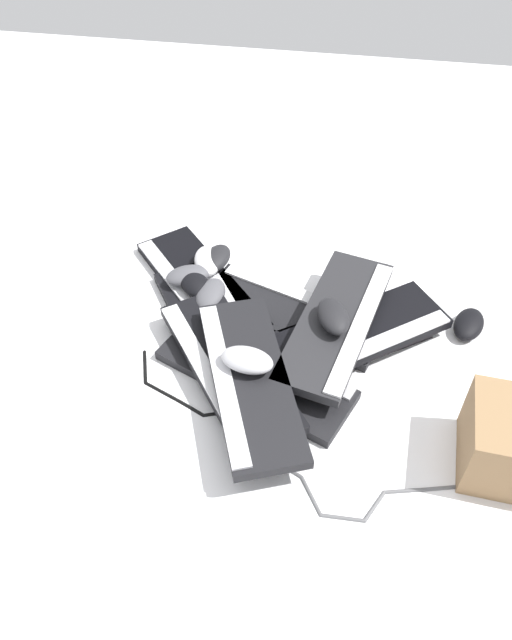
# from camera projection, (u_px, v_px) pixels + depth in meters

# --- Properties ---
(ground_plane) EXTENTS (3.20, 3.20, 0.00)m
(ground_plane) POSITION_uv_depth(u_px,v_px,m) (259.00, 339.00, 1.46)
(ground_plane) COLOR white
(keyboard_0) EXTENTS (0.31, 0.46, 0.03)m
(keyboard_0) POSITION_uv_depth(u_px,v_px,m) (256.00, 374.00, 1.37)
(keyboard_0) COLOR black
(keyboard_0) RESTS_ON ground
(keyboard_1) EXTENTS (0.37, 0.45, 0.03)m
(keyboard_1) POSITION_uv_depth(u_px,v_px,m) (335.00, 342.00, 1.43)
(keyboard_1) COLOR black
(keyboard_1) RESTS_ON ground
(keyboard_2) EXTENTS (0.29, 0.46, 0.03)m
(keyboard_2) POSITION_uv_depth(u_px,v_px,m) (292.00, 313.00, 1.50)
(keyboard_2) COLOR black
(keyboard_2) RESTS_ON ground
(keyboard_3) EXTENTS (0.43, 0.40, 0.03)m
(keyboard_3) POSITION_uv_depth(u_px,v_px,m) (200.00, 285.00, 1.56)
(keyboard_3) COLOR black
(keyboard_3) RESTS_ON ground
(keyboard_4) EXTENTS (0.45, 0.37, 0.03)m
(keyboard_4) POSITION_uv_depth(u_px,v_px,m) (214.00, 326.00, 1.47)
(keyboard_4) COLOR black
(keyboard_4) RESTS_ON ground
(keyboard_5) EXTENTS (0.44, 0.38, 0.03)m
(keyboard_5) POSITION_uv_depth(u_px,v_px,m) (228.00, 366.00, 1.34)
(keyboard_5) COLOR black
(keyboard_5) RESTS_ON keyboard_0
(keyboard_6) EXTENTS (0.38, 0.44, 0.03)m
(keyboard_6) POSITION_uv_depth(u_px,v_px,m) (355.00, 335.00, 1.40)
(keyboard_6) COLOR black
(keyboard_6) RESTS_ON keyboard_1
(keyboard_7) EXTENTS (0.46, 0.30, 0.03)m
(keyboard_7) POSITION_uv_depth(u_px,v_px,m) (249.00, 379.00, 1.28)
(keyboard_7) COLOR black
(keyboard_7) RESTS_ON keyboard_5
(keyboard_8) EXTENTS (0.46, 0.25, 0.03)m
(keyboard_8) POSITION_uv_depth(u_px,v_px,m) (337.00, 321.00, 1.39)
(keyboard_8) COLOR #232326
(keyboard_8) RESTS_ON keyboard_6
(mouse_0) EXTENTS (0.12, 0.09, 0.04)m
(mouse_0) POSITION_uv_depth(u_px,v_px,m) (216.00, 259.00, 1.58)
(mouse_0) COLOR black
(mouse_0) RESTS_ON keyboard_3
(mouse_1) EXTENTS (0.11, 0.13, 0.04)m
(mouse_1) POSITION_uv_depth(u_px,v_px,m) (188.00, 275.00, 1.54)
(mouse_1) COLOR #4C4C51
(mouse_1) RESTS_ON keyboard_3
(mouse_2) EXTENTS (0.13, 0.10, 0.04)m
(mouse_2) POSITION_uv_depth(u_px,v_px,m) (333.00, 316.00, 1.35)
(mouse_2) COLOR black
(mouse_2) RESTS_ON keyboard_8
(mouse_3) EXTENTS (0.13, 0.10, 0.04)m
(mouse_3) POSITION_uv_depth(u_px,v_px,m) (469.00, 324.00, 1.46)
(mouse_3) COLOR black
(mouse_3) RESTS_ON ground
(mouse_4) EXTENTS (0.12, 0.08, 0.04)m
(mouse_4) POSITION_uv_depth(u_px,v_px,m) (211.00, 295.00, 1.49)
(mouse_4) COLOR #4C4C51
(mouse_4) RESTS_ON keyboard_4
(mouse_5) EXTENTS (0.12, 0.09, 0.04)m
(mouse_5) POSITION_uv_depth(u_px,v_px,m) (207.00, 261.00, 1.57)
(mouse_5) COLOR silver
(mouse_5) RESTS_ON keyboard_3
(mouse_6) EXTENTS (0.13, 0.12, 0.04)m
(mouse_6) POSITION_uv_depth(u_px,v_px,m) (195.00, 284.00, 1.51)
(mouse_6) COLOR black
(mouse_6) RESTS_ON keyboard_3
(mouse_7) EXTENTS (0.08, 0.12, 0.04)m
(mouse_7) POSITION_uv_depth(u_px,v_px,m) (248.00, 360.00, 1.27)
(mouse_7) COLOR #B7B7BC
(mouse_7) RESTS_ON keyboard_7
(cable_0) EXTENTS (0.16, 0.40, 0.01)m
(cable_0) POSITION_uv_depth(u_px,v_px,m) (207.00, 399.00, 1.33)
(cable_0) COLOR black
(cable_0) RESTS_ON ground
(cable_1) EXTENTS (0.17, 0.78, 0.01)m
(cable_1) POSITION_uv_depth(u_px,v_px,m) (479.00, 515.00, 1.15)
(cable_1) COLOR #59595B
(cable_1) RESTS_ON ground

